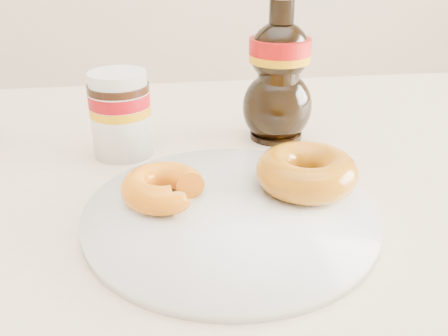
{
  "coord_description": "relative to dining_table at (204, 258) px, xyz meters",
  "views": [
    {
      "loc": [
        -0.04,
        -0.38,
        1.02
      ],
      "look_at": [
        0.02,
        0.1,
        0.79
      ],
      "focal_mm": 40.0,
      "sensor_mm": 36.0,
      "label": 1
    }
  ],
  "objects": [
    {
      "name": "syrup_bottle",
      "position": [
        0.12,
        0.16,
        0.18
      ],
      "size": [
        0.11,
        0.1,
        0.19
      ],
      "primitive_type": null,
      "rotation": [
        0.0,
        0.0,
        0.26
      ],
      "color": "black",
      "rests_on": "dining_table"
    },
    {
      "name": "nutella_jar",
      "position": [
        -0.09,
        0.13,
        0.14
      ],
      "size": [
        0.08,
        0.08,
        0.11
      ],
      "rotation": [
        0.0,
        0.0,
        0.43
      ],
      "color": "white",
      "rests_on": "dining_table"
    },
    {
      "name": "dining_table",
      "position": [
        0.0,
        0.0,
        0.0
      ],
      "size": [
        1.4,
        0.9,
        0.75
      ],
      "color": "beige",
      "rests_on": "ground"
    },
    {
      "name": "donut_whole",
      "position": [
        0.11,
        -0.02,
        0.12
      ],
      "size": [
        0.13,
        0.13,
        0.04
      ],
      "primitive_type": "torus",
      "rotation": [
        0.0,
        0.0,
        -0.23
      ],
      "color": "#AC6A0B",
      "rests_on": "plate"
    },
    {
      "name": "donut_bitten",
      "position": [
        -0.04,
        -0.03,
        0.11
      ],
      "size": [
        0.09,
        0.09,
        0.03
      ],
      "primitive_type": "torus",
      "rotation": [
        0.0,
        0.0,
        0.08
      ],
      "color": "orange",
      "rests_on": "plate"
    },
    {
      "name": "plate",
      "position": [
        0.02,
        -0.05,
        0.09
      ],
      "size": [
        0.29,
        0.29,
        0.01
      ],
      "color": "white",
      "rests_on": "dining_table"
    }
  ]
}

